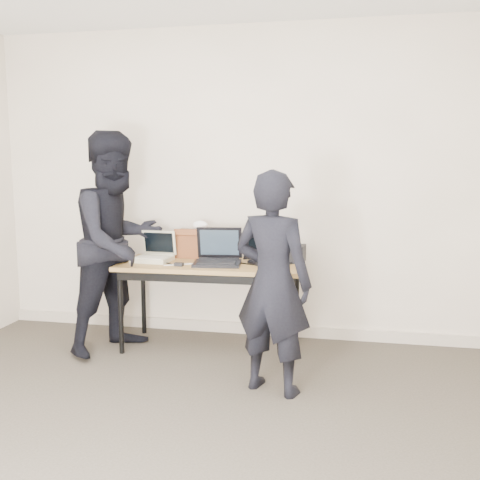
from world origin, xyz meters
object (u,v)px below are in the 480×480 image
(laptop_center, at_px, (218,256))
(leather_satchel, at_px, (197,243))
(desk, at_px, (211,270))
(laptop_beige, at_px, (154,255))
(person_typist, at_px, (273,283))
(laptop_right, at_px, (267,257))
(equipment_box, at_px, (290,253))
(person_observer, at_px, (118,243))

(laptop_center, relative_size, leather_satchel, 1.09)
(desk, bearing_deg, laptop_beige, 175.90)
(desk, xyz_separation_m, person_typist, (0.61, -0.75, 0.09))
(laptop_right, height_order, equipment_box, laptop_right)
(equipment_box, bearing_deg, laptop_beige, -171.44)
(laptop_right, bearing_deg, person_typist, -118.87)
(person_typist, bearing_deg, equipment_box, -72.89)
(person_observer, bearing_deg, laptop_beige, -22.30)
(person_typist, bearing_deg, leather_satchel, -32.80)
(desk, relative_size, laptop_center, 3.67)
(desk, distance_m, laptop_beige, 0.51)
(desk, relative_size, person_observer, 0.85)
(laptop_center, xyz_separation_m, person_observer, (-0.79, -0.17, 0.11))
(laptop_beige, xyz_separation_m, leather_satchel, (0.32, 0.21, 0.08))
(leather_satchel, distance_m, person_observer, 0.68)
(person_observer, bearing_deg, leather_satchel, -25.75)
(laptop_beige, height_order, laptop_right, laptop_beige)
(laptop_right, bearing_deg, equipment_box, -17.16)
(laptop_center, relative_size, person_observer, 0.23)
(equipment_box, distance_m, person_observer, 1.41)
(laptop_right, distance_m, leather_satchel, 0.64)
(desk, distance_m, laptop_center, 0.14)
(laptop_center, distance_m, person_observer, 0.82)
(desk, distance_m, laptop_right, 0.47)
(laptop_right, bearing_deg, laptop_center, 157.53)
(equipment_box, relative_size, person_typist, 0.16)
(laptop_beige, relative_size, leather_satchel, 0.85)
(laptop_center, bearing_deg, person_typist, -60.27)
(laptop_beige, height_order, person_typist, person_typist)
(desk, bearing_deg, leather_satchel, 126.89)
(desk, height_order, leather_satchel, leather_satchel)
(laptop_beige, bearing_deg, person_typist, -30.90)
(equipment_box, bearing_deg, laptop_center, -160.94)
(desk, relative_size, person_typist, 1.02)
(desk, height_order, laptop_right, laptop_right)
(equipment_box, bearing_deg, leather_satchel, 177.48)
(laptop_beige, relative_size, laptop_center, 0.77)
(laptop_beige, relative_size, equipment_box, 1.31)
(laptop_center, bearing_deg, leather_satchel, 129.53)
(laptop_right, relative_size, person_observer, 0.23)
(laptop_right, bearing_deg, person_observer, 153.86)
(leather_satchel, bearing_deg, equipment_box, 4.01)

